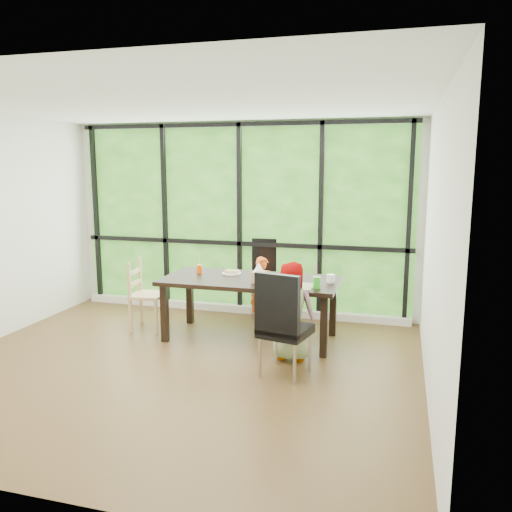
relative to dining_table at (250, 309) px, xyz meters
name	(u,v)px	position (x,y,z in m)	size (l,w,h in m)	color
ground	(178,367)	(-0.48, -1.09, -0.38)	(5.00, 5.00, 0.00)	black
back_wall	(241,219)	(-0.48, 1.16, 0.98)	(5.00, 5.00, 0.00)	silver
foliage_backdrop	(240,219)	(-0.48, 1.14, 0.98)	(4.80, 0.02, 2.65)	#235316
window_mullions	(239,219)	(-0.48, 1.10, 0.98)	(4.80, 0.06, 2.65)	black
window_sill	(239,309)	(-0.48, 1.06, -0.33)	(4.80, 0.12, 0.10)	silver
dining_table	(250,309)	(0.00, 0.00, 0.00)	(2.12, 0.97, 0.75)	black
chair_window_leather	(267,279)	(-0.03, 0.96, 0.17)	(0.46, 0.46, 1.08)	black
chair_interior_leather	(285,323)	(0.65, -0.97, 0.17)	(0.46, 0.46, 1.08)	black
chair_end_beech	(148,295)	(-1.38, 0.00, 0.08)	(0.42, 0.40, 0.90)	tan
child_toddler	(263,291)	(0.00, 0.58, 0.08)	(0.33, 0.22, 0.91)	#D75014
child_older	(292,311)	(0.63, -0.54, 0.17)	(0.53, 0.35, 1.09)	slate
placemat	(291,286)	(0.55, -0.24, 0.38)	(0.51, 0.37, 0.01)	tan
plate_far	(232,273)	(-0.30, 0.20, 0.38)	(0.24, 0.24, 0.01)	white
plate_near	(291,284)	(0.55, -0.20, 0.38)	(0.26, 0.26, 0.02)	white
orange_cup	(199,269)	(-0.72, 0.15, 0.43)	(0.07, 0.07, 0.10)	#F74E00
green_cup	(317,283)	(0.85, -0.27, 0.44)	(0.08, 0.08, 0.13)	green
white_mug	(331,279)	(0.96, 0.05, 0.42)	(0.10, 0.10, 0.10)	white
tissue_box	(259,277)	(0.15, -0.17, 0.44)	(0.15, 0.15, 0.13)	tan
crepe_rolls_far	(232,271)	(-0.30, 0.20, 0.41)	(0.20, 0.12, 0.04)	tan
crepe_rolls_near	(291,282)	(0.55, -0.20, 0.41)	(0.15, 0.12, 0.04)	tan
straw_white	(199,262)	(-0.72, 0.15, 0.52)	(0.01, 0.01, 0.20)	white
straw_pink	(317,273)	(0.85, -0.27, 0.55)	(0.01, 0.01, 0.20)	pink
tissue	(259,267)	(0.15, -0.17, 0.56)	(0.12, 0.12, 0.11)	white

